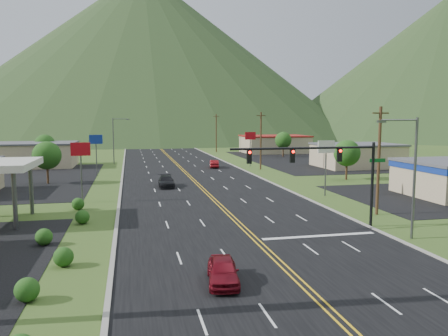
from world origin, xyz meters
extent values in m
plane|color=#344F1C|center=(0.00, 0.00, 0.00)|extent=(500.00, 500.00, 0.00)
cube|color=black|center=(0.00, 0.00, 0.00)|extent=(20.00, 460.00, 0.04)
cube|color=gray|center=(-10.15, 0.00, 0.00)|extent=(0.30, 460.00, 0.14)
cylinder|color=black|center=(10.50, 14.00, 3.50)|extent=(0.24, 0.24, 7.00)
cylinder|color=black|center=(4.50, 14.00, 6.60)|extent=(12.00, 0.18, 0.18)
cube|color=#0C591E|center=(10.90, 14.00, 5.50)|extent=(1.40, 0.06, 0.30)
cube|color=black|center=(7.50, 14.00, 6.00)|extent=(0.35, 0.28, 1.05)
sphere|color=#FF0C05|center=(7.50, 13.82, 6.35)|extent=(0.22, 0.22, 0.22)
cube|color=black|center=(3.50, 14.00, 6.00)|extent=(0.35, 0.28, 1.05)
sphere|color=#FF0C05|center=(3.50, 13.82, 6.35)|extent=(0.22, 0.22, 0.22)
cube|color=black|center=(0.00, 14.00, 6.00)|extent=(0.35, 0.28, 1.05)
sphere|color=#FF0C05|center=(0.00, 13.82, 6.35)|extent=(0.22, 0.22, 0.22)
cylinder|color=#59595E|center=(11.50, 10.00, 4.50)|extent=(0.20, 0.20, 9.00)
cylinder|color=#59595E|center=(10.06, 10.00, 8.80)|extent=(2.88, 0.12, 0.12)
cube|color=#59595E|center=(8.62, 10.00, 8.70)|extent=(0.60, 0.25, 0.18)
cylinder|color=#59595E|center=(-12.00, 70.00, 4.50)|extent=(0.20, 0.20, 9.00)
cylinder|color=#59595E|center=(-10.56, 70.00, 8.80)|extent=(2.88, 0.12, 0.12)
cube|color=#59595E|center=(-9.12, 70.00, 8.70)|extent=(0.60, 0.25, 0.18)
cylinder|color=#59595E|center=(-18.00, 19.00, 2.50)|extent=(0.36, 0.36, 5.00)
cylinder|color=#59595E|center=(-18.00, 25.00, 2.50)|extent=(0.36, 0.36, 5.00)
cube|color=#C0B285|center=(-28.00, 68.00, 2.10)|extent=(18.00, 11.00, 4.20)
cube|color=#4C4C51|center=(-28.00, 68.00, 4.35)|extent=(18.40, 11.40, 0.30)
cube|color=#C0B285|center=(32.00, 55.00, 2.00)|extent=(14.00, 11.00, 4.00)
cube|color=#4C4C51|center=(32.00, 55.00, 4.15)|extent=(14.40, 11.40, 0.30)
cube|color=#C0B285|center=(28.00, 90.00, 2.10)|extent=(16.00, 12.00, 4.20)
cube|color=maroon|center=(28.00, 90.00, 4.35)|extent=(16.40, 12.40, 0.30)
cylinder|color=#59595E|center=(-14.00, 30.00, 2.50)|extent=(0.16, 0.16, 5.00)
cube|color=#AE0916|center=(-14.00, 30.00, 5.70)|extent=(2.00, 0.18, 1.40)
cylinder|color=#59595E|center=(-14.00, 52.00, 2.50)|extent=(0.16, 0.16, 5.00)
cube|color=navy|center=(-14.00, 52.00, 5.70)|extent=(2.00, 0.18, 1.40)
cylinder|color=#59595E|center=(13.00, 28.00, 2.50)|extent=(0.16, 0.16, 5.00)
cube|color=white|center=(13.00, 28.00, 5.70)|extent=(2.00, 0.18, 1.40)
cylinder|color=#59595E|center=(13.00, 60.00, 2.50)|extent=(0.16, 0.16, 5.00)
cube|color=#AE0916|center=(13.00, 60.00, 5.70)|extent=(2.00, 0.18, 1.40)
cylinder|color=#382314|center=(-20.00, 45.00, 1.50)|extent=(0.30, 0.30, 3.00)
sphere|color=#1C4F16|center=(-20.00, 45.00, 3.90)|extent=(3.84, 3.84, 3.84)
cylinder|color=#382314|center=(-25.00, 72.00, 1.50)|extent=(0.30, 0.30, 3.00)
sphere|color=#1C4F16|center=(-25.00, 72.00, 3.90)|extent=(3.84, 3.84, 3.84)
cylinder|color=#382314|center=(22.00, 40.00, 1.50)|extent=(0.30, 0.30, 3.00)
sphere|color=#1C4F16|center=(22.00, 40.00, 3.90)|extent=(3.84, 3.84, 3.84)
cylinder|color=#382314|center=(26.00, 78.00, 1.50)|extent=(0.30, 0.30, 3.00)
sphere|color=#1C4F16|center=(26.00, 78.00, 3.90)|extent=(3.84, 3.84, 3.84)
cylinder|color=#382314|center=(13.50, 18.00, 5.00)|extent=(0.28, 0.28, 10.00)
cube|color=#382314|center=(13.50, 18.00, 9.40)|extent=(1.60, 0.12, 0.12)
cylinder|color=#382314|center=(13.50, 55.00, 5.00)|extent=(0.28, 0.28, 10.00)
cube|color=#382314|center=(13.50, 55.00, 9.40)|extent=(1.60, 0.12, 0.12)
cylinder|color=#382314|center=(13.50, 95.00, 5.00)|extent=(0.28, 0.28, 10.00)
cube|color=#382314|center=(13.50, 95.00, 9.40)|extent=(1.60, 0.12, 0.12)
cylinder|color=#382314|center=(13.50, 135.00, 5.00)|extent=(0.28, 0.28, 10.00)
cube|color=#382314|center=(13.50, 135.00, 9.40)|extent=(1.60, 0.12, 0.12)
cone|color=#253C1B|center=(0.00, 220.00, 42.50)|extent=(220.00, 220.00, 85.00)
cone|color=#253C1B|center=(147.84, 176.19, 35.00)|extent=(180.00, 180.00, 70.00)
imported|color=maroon|center=(-4.15, 4.23, 0.69)|extent=(2.19, 4.25, 1.38)
imported|color=black|center=(-4.36, 38.48, 0.70)|extent=(2.11, 4.90, 1.41)
imported|color=maroon|center=(5.99, 59.13, 0.69)|extent=(2.05, 4.38, 1.39)
camera|label=1|loc=(-8.93, -18.06, 8.93)|focal=35.00mm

